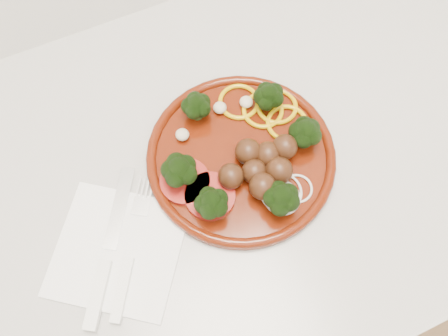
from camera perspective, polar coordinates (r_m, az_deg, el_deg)
name	(u,v)px	position (r m, az deg, el deg)	size (l,w,h in m)	color
counter	(180,269)	(1.10, -5.06, -11.46)	(2.40, 0.60, 0.90)	silver
plate	(243,155)	(0.67, 2.19, 1.45)	(0.26, 0.26, 0.06)	#4B1305
napkin	(118,249)	(0.65, -12.03, -9.10)	(0.16, 0.16, 0.00)	white
knife	(105,266)	(0.65, -13.46, -10.81)	(0.13, 0.19, 0.01)	silver
fork	(126,272)	(0.64, -11.11, -11.54)	(0.12, 0.17, 0.01)	white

